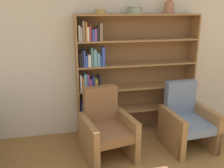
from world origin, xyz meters
The scene contains 7 objects.
wall_back centered at (0.00, 2.71, 1.38)m, with size 12.00×0.06×2.75m.
bookshelf centered at (-0.32, 2.54, 0.93)m, with size 1.89×0.30×1.90m.
bowl_slate centered at (-0.70, 2.52, 1.94)m, with size 0.17×0.17×0.07m.
bowl_olive centered at (-0.19, 2.52, 1.96)m, with size 0.22×0.22×0.11m.
vase_tall centered at (0.34, 2.52, 1.99)m, with size 0.15×0.15×0.21m.
armchair_leather centered at (-0.75, 1.92, 0.40)m, with size 0.76×0.79×0.95m.
armchair_cushioned centered at (0.45, 1.92, 0.40)m, with size 0.69×0.73×0.95m.
Camera 1 is at (-1.33, -1.11, 1.98)m, focal length 40.00 mm.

